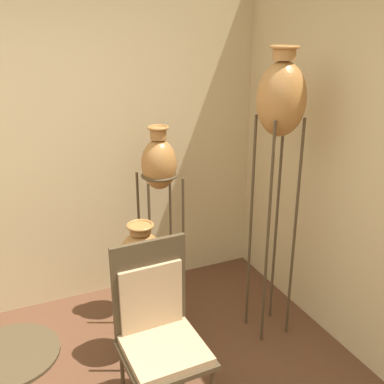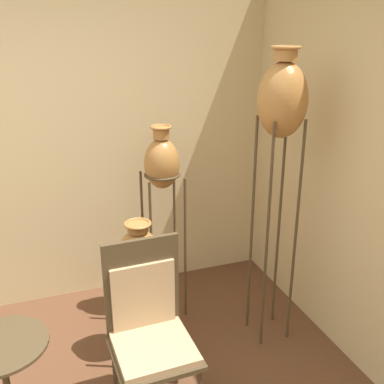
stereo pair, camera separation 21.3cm
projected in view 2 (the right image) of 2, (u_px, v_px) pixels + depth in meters
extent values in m
cube|color=#D1B784|center=(17.00, 144.00, 3.39)|extent=(8.06, 0.06, 2.70)
cylinder|color=#473823|center=(267.00, 243.00, 3.01)|extent=(0.02, 0.02, 1.64)
cylinder|color=#473823|center=(295.00, 238.00, 3.08)|extent=(0.02, 0.02, 1.64)
cylinder|color=#473823|center=(252.00, 230.00, 3.21)|extent=(0.02, 0.02, 1.64)
cylinder|color=#473823|center=(279.00, 225.00, 3.28)|extent=(0.02, 0.02, 1.64)
torus|color=#473823|center=(281.00, 117.00, 2.86)|extent=(0.23, 0.23, 0.02)
ellipsoid|color=#A87038|center=(282.00, 100.00, 2.82)|extent=(0.32, 0.32, 0.48)
cylinder|color=#A87038|center=(286.00, 54.00, 2.73)|extent=(0.14, 0.14, 0.08)
torus|color=#A87038|center=(286.00, 47.00, 2.71)|extent=(0.19, 0.19, 0.02)
cylinder|color=#473823|center=(152.00, 256.00, 3.35)|extent=(0.02, 0.02, 1.16)
cylinder|color=#473823|center=(185.00, 250.00, 3.43)|extent=(0.02, 0.02, 1.16)
cylinder|color=#473823|center=(143.00, 241.00, 3.58)|extent=(0.02, 0.02, 1.16)
cylinder|color=#473823|center=(175.00, 236.00, 3.66)|extent=(0.02, 0.02, 1.16)
torus|color=#473823|center=(162.00, 175.00, 3.30)|extent=(0.27, 0.27, 0.02)
ellipsoid|color=#A87038|center=(162.00, 164.00, 3.27)|extent=(0.26, 0.26, 0.37)
cylinder|color=#A87038|center=(161.00, 133.00, 3.19)|extent=(0.12, 0.12, 0.08)
torus|color=#A87038|center=(161.00, 127.00, 3.18)|extent=(0.15, 0.15, 0.02)
cylinder|color=#473823|center=(126.00, 327.00, 2.95)|extent=(0.02, 0.02, 0.66)
cylinder|color=#473823|center=(167.00, 319.00, 3.04)|extent=(0.02, 0.02, 0.66)
cylinder|color=#473823|center=(118.00, 304.00, 3.20)|extent=(0.02, 0.02, 0.66)
cylinder|color=#473823|center=(156.00, 297.00, 3.29)|extent=(0.02, 0.02, 0.66)
torus|color=#473823|center=(140.00, 270.00, 3.00)|extent=(0.29, 0.29, 0.02)
ellipsoid|color=#A87038|center=(139.00, 258.00, 2.97)|extent=(0.31, 0.31, 0.40)
cylinder|color=#A87038|center=(138.00, 227.00, 2.90)|extent=(0.14, 0.14, 0.05)
torus|color=#A87038|center=(138.00, 224.00, 2.89)|extent=(0.18, 0.18, 0.02)
cylinder|color=#473823|center=(115.00, 372.00, 2.72)|extent=(0.02, 0.02, 0.44)
cylinder|color=#473823|center=(176.00, 355.00, 2.86)|extent=(0.02, 0.02, 0.44)
cube|color=#473823|center=(154.00, 353.00, 2.54)|extent=(0.48, 0.47, 0.03)
cube|color=tan|center=(154.00, 348.00, 2.52)|extent=(0.44, 0.43, 0.04)
cube|color=#473823|center=(142.00, 285.00, 2.61)|extent=(0.44, 0.04, 0.60)
cube|color=tan|center=(144.00, 297.00, 2.61)|extent=(0.38, 0.03, 0.42)
cylinder|color=#473823|center=(0.00, 345.00, 2.29)|extent=(0.49, 0.49, 0.02)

